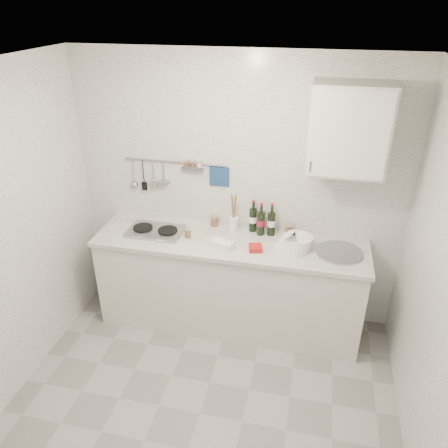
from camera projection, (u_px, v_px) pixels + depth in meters
The scene contains 17 objects.
floor at pixel (200, 414), 3.37m from camera, with size 3.00×3.00×0.00m, color slate.
ceiling at pixel (187, 77), 2.20m from camera, with size 3.00×3.00×0.00m, color silver.
back_wall at pixel (237, 194), 3.99m from camera, with size 3.00×0.02×2.50m, color silver.
wall_right at pixel (447, 314), 2.49m from camera, with size 0.02×2.80×2.50m, color silver.
counter at pixel (230, 285), 4.11m from camera, with size 2.44×0.64×0.96m.
wall_rail at pixel (172, 172), 3.99m from camera, with size 0.98×0.09×0.34m.
wall_cabinet at pixel (349, 129), 3.33m from camera, with size 0.60×0.38×0.70m.
plate_stack_hob at pixel (164, 234), 3.96m from camera, with size 0.27×0.26×0.02m.
plate_stack_sink at pixel (295, 243), 3.74m from camera, with size 0.32×0.30×0.12m.
wine_bottles at pixel (262, 218), 3.94m from camera, with size 0.25×0.12×0.31m.
butter_dish at pixel (222, 245), 3.77m from camera, with size 0.20×0.10×0.06m, color white.
strawberry_punnet at pixel (255, 248), 3.73m from camera, with size 0.11×0.11×0.05m, color red.
utensil_crock at pixel (233, 222), 4.02m from camera, with size 0.09×0.09×0.37m.
jar_a at pixel (214, 221), 4.12m from camera, with size 0.07×0.07×0.10m.
jar_b at pixel (289, 229), 3.98m from camera, with size 0.07×0.07×0.09m.
jar_c at pixel (292, 236), 3.88m from camera, with size 0.07×0.07×0.09m.
jar_d at pixel (188, 233), 3.92m from camera, with size 0.06×0.06×0.09m.
Camera 1 is at (0.68, -2.19, 2.87)m, focal length 35.00 mm.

